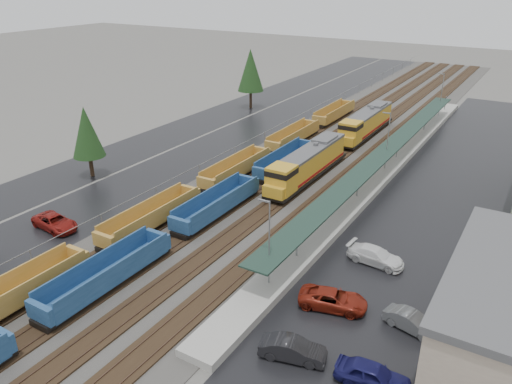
# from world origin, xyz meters

# --- Properties ---
(ballast_strip) EXTENTS (20.00, 160.00, 0.08)m
(ballast_strip) POSITION_xyz_m (0.00, 60.00, 0.04)
(ballast_strip) COLOR #302D2B
(ballast_strip) RESTS_ON ground
(trackbed) EXTENTS (14.60, 160.00, 0.22)m
(trackbed) POSITION_xyz_m (-0.00, 60.00, 0.16)
(trackbed) COLOR black
(trackbed) RESTS_ON ground
(west_parking_lot) EXTENTS (10.00, 160.00, 0.02)m
(west_parking_lot) POSITION_xyz_m (-15.00, 60.00, 0.01)
(west_parking_lot) COLOR black
(west_parking_lot) RESTS_ON ground
(west_road) EXTENTS (9.00, 160.00, 0.02)m
(west_road) POSITION_xyz_m (-25.00, 60.00, 0.01)
(west_road) COLOR black
(west_road) RESTS_ON ground
(east_commuter_lot) EXTENTS (16.00, 100.00, 0.02)m
(east_commuter_lot) POSITION_xyz_m (19.00, 50.00, 0.01)
(east_commuter_lot) COLOR black
(east_commuter_lot) RESTS_ON ground
(station_platform) EXTENTS (3.00, 80.00, 8.00)m
(station_platform) POSITION_xyz_m (9.50, 50.01, 0.73)
(station_platform) COLOR #9E9B93
(station_platform) RESTS_ON ground
(chainlink_fence) EXTENTS (0.08, 160.04, 2.02)m
(chainlink_fence) POSITION_xyz_m (-9.50, 58.44, 1.61)
(chainlink_fence) COLOR gray
(chainlink_fence) RESTS_ON ground
(tree_west_near) EXTENTS (3.96, 3.96, 9.00)m
(tree_west_near) POSITION_xyz_m (-22.00, 30.00, 5.82)
(tree_west_near) COLOR #332316
(tree_west_near) RESTS_ON ground
(tree_west_far) EXTENTS (4.84, 4.84, 11.00)m
(tree_west_far) POSITION_xyz_m (-23.00, 70.00, 7.12)
(tree_west_far) COLOR #332316
(tree_west_far) RESTS_ON ground
(locomotive_lead) EXTENTS (2.79, 18.36, 4.16)m
(locomotive_lead) POSITION_xyz_m (2.00, 42.42, 2.24)
(locomotive_lead) COLOR black
(locomotive_lead) RESTS_ON ground
(locomotive_trail) EXTENTS (2.79, 18.36, 4.16)m
(locomotive_trail) POSITION_xyz_m (2.00, 63.42, 2.24)
(locomotive_trail) COLOR black
(locomotive_trail) RESTS_ON ground
(well_string_yellow) EXTENTS (2.52, 91.46, 2.23)m
(well_string_yellow) POSITION_xyz_m (-6.00, 31.17, 1.13)
(well_string_yellow) COLOR olive
(well_string_yellow) RESTS_ON ground
(well_string_blue) EXTENTS (2.62, 75.83, 2.33)m
(well_string_blue) POSITION_xyz_m (-2.00, 13.52, 1.16)
(well_string_blue) COLOR navy
(well_string_blue) RESTS_ON ground
(parked_car_west_c) EXTENTS (2.95, 5.51, 1.47)m
(parked_car_west_c) POSITION_xyz_m (-14.16, 18.09, 0.74)
(parked_car_west_c) COLOR maroon
(parked_car_west_c) RESTS_ON ground
(parked_car_east_a) EXTENTS (2.66, 4.76, 1.49)m
(parked_car_east_a) POSITION_xyz_m (14.77, 13.99, 0.74)
(parked_car_east_a) COLOR black
(parked_car_east_a) RESTS_ON ground
(parked_car_east_b) EXTENTS (3.59, 5.69, 1.46)m
(parked_car_east_b) POSITION_xyz_m (14.88, 20.54, 0.73)
(parked_car_east_b) COLOR maroon
(parked_car_east_b) RESTS_ON ground
(parked_car_east_c) EXTENTS (2.49, 5.26, 1.48)m
(parked_car_east_c) POSITION_xyz_m (15.60, 28.43, 0.74)
(parked_car_east_c) COLOR white
(parked_car_east_c) RESTS_ON ground
(parked_car_east_d) EXTENTS (2.31, 4.88, 1.61)m
(parked_car_east_d) POSITION_xyz_m (20.13, 14.41, 0.81)
(parked_car_east_d) COLOR #151550
(parked_car_east_d) RESTS_ON ground
(parked_car_east_e) EXTENTS (2.35, 4.38, 1.37)m
(parked_car_east_e) POSITION_xyz_m (20.81, 21.00, 0.69)
(parked_car_east_e) COLOR #545659
(parked_car_east_e) RESTS_ON ground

